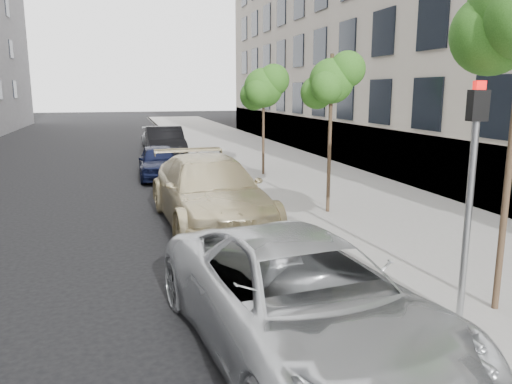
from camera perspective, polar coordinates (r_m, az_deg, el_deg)
name	(u,v)px	position (r m, az deg, el deg)	size (l,w,h in m)	color
sidewalk	(237,149)	(29.41, -2.22, 4.98)	(6.40, 72.00, 0.14)	gray
curb	(183,150)	(28.87, -8.30, 4.75)	(0.15, 72.00, 0.14)	#9E9B93
tree_mid	(332,81)	(13.62, 8.72, 12.41)	(1.57, 1.37, 4.31)	#38281C
tree_far	(264,88)	(19.74, 0.93, 11.84)	(1.83, 1.63, 4.30)	#38281C
signal_pole	(472,176)	(7.56, 23.42, 1.66)	(0.26, 0.21, 3.43)	#939699
minivan	(301,300)	(6.62, 5.22, -12.20)	(2.59, 5.62, 1.56)	silver
suv	(210,192)	(12.90, -5.30, 0.05)	(2.45, 6.03, 1.75)	beige
sedan_blue	(159,162)	(20.18, -11.04, 3.43)	(1.56, 3.87, 1.32)	black
sedan_black	(165,143)	(25.45, -10.37, 5.48)	(1.74, 5.00, 1.65)	black
sedan_rear	(158,138)	(30.65, -11.16, 6.06)	(1.72, 4.23, 1.23)	#9FA1A6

